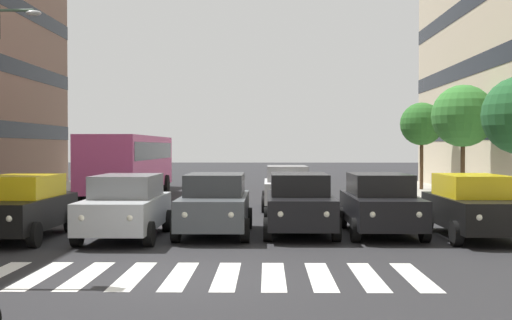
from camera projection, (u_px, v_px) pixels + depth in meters
The scene contains 12 objects.
ground_plane at pixel (180, 276), 12.37m from camera, with size 180.00×180.00×0.00m, color #262628.
crosswalk_markings at pixel (180, 276), 12.37m from camera, with size 9.45×2.80×0.01m.
car_0 at pixel (473, 205), 17.54m from camera, with size 2.02×4.44×1.72m.
car_1 at pixel (380, 203), 18.22m from camera, with size 2.02×4.44×1.72m.
car_2 at pixel (299, 203), 18.31m from camera, with size 2.02×4.44×1.72m.
car_3 at pixel (215, 203), 18.16m from camera, with size 2.02×4.44×1.72m.
car_4 at pixel (126, 206), 17.44m from camera, with size 2.02×4.44×1.72m.
car_5 at pixel (21, 206), 17.30m from camera, with size 2.02×4.44×1.72m.
car_row2_0 at pixel (287, 187), 25.74m from camera, with size 2.02×4.44×1.72m.
bus_behind_traffic at pixel (130, 160), 30.96m from camera, with size 2.78×10.50×3.00m.
street_tree_2 at pixel (463, 116), 28.71m from camera, with size 2.78×2.78×5.11m.
street_tree_3 at pixel (422, 124), 35.35m from camera, with size 2.35×2.35×4.78m.
Camera 1 is at (-1.67, 12.29, 2.48)m, focal length 45.18 mm.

